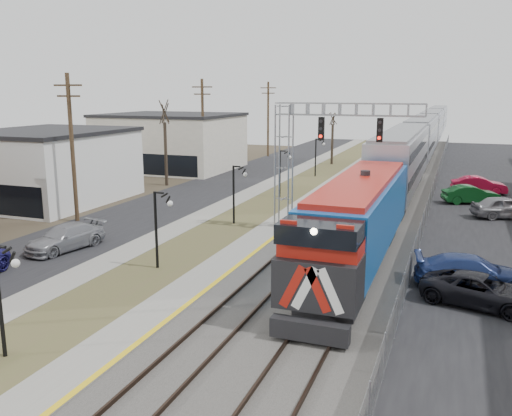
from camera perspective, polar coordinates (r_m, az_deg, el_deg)
The scene contains 20 objects.
street_west at distance 46.04m, azimuth -7.58°, elevation 1.09°, with size 7.00×120.00×0.04m, color black.
sidewalk at distance 44.13m, azimuth -2.41°, elevation 0.73°, with size 2.00×120.00×0.08m, color gray.
grass_median at distance 43.07m, azimuth 1.27°, elevation 0.44°, with size 4.00×120.00×0.06m, color #4E4F2A.
platform at distance 42.18m, azimuth 5.12°, elevation 0.26°, with size 2.00×120.00×0.24m, color gray.
ballast_bed at distance 41.18m, azimuth 11.84°, elevation -0.28°, with size 8.00×120.00×0.20m, color #595651.
platform_edge at distance 41.94m, azimuth 6.28°, elevation 0.34°, with size 0.24×120.00×0.01m, color gold.
track_near at distance 41.48m, azimuth 9.12°, elevation 0.17°, with size 1.58×120.00×0.15m.
track_far at distance 40.96m, azimuth 13.92°, elevation -0.20°, with size 1.58×120.00×0.15m.
train at distance 73.28m, azimuth 17.16°, elevation 7.10°, with size 3.00×108.65×5.33m.
signal_gantry at distance 34.08m, azimuth 5.74°, elevation 6.70°, with size 9.00×1.07×8.15m.
lampposts at distance 27.80m, azimuth -10.17°, elevation -2.22°, with size 0.14×62.14×4.00m.
utility_poles at distance 38.70m, azimuth -18.77°, elevation 5.90°, with size 0.28×80.28×10.00m.
fence at distance 40.65m, azimuth 17.73°, elevation 0.24°, with size 0.04×120.00×1.60m, color gray.
bare_trees at distance 49.57m, azimuth -6.73°, elevation 5.05°, with size 12.30×42.30×5.95m.
car_lot_c at distance 24.68m, azimuth 22.58°, elevation -8.11°, with size 2.22×4.81×1.34m, color black.
car_lot_d at distance 26.75m, azimuth 21.77°, elevation -6.33°, with size 2.07×5.08×1.47m, color navy.
car_lot_e at distance 41.98m, azimuth 24.77°, elevation 0.03°, with size 1.84×4.57×1.56m, color gray.
car_lot_f at distance 46.37m, azimuth 21.68°, elevation 1.28°, with size 1.52×4.36×1.44m, color #0D451A.
car_street_b at distance 32.48m, azimuth -19.45°, elevation -3.01°, with size 1.95×4.79×1.39m, color gray.
car_lot_g at distance 51.04m, azimuth 22.40°, elevation 2.20°, with size 1.59×4.56×1.50m, color #B30D2F.
Camera 1 is at (9.87, -4.80, 8.87)m, focal length 38.00 mm.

